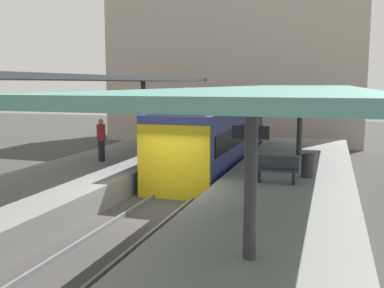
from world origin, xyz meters
TOP-DOWN VIEW (x-y plane):
  - ground_plane at (0.00, 0.00)m, footprint 80.00×80.00m
  - platform_left at (-3.80, 0.00)m, footprint 4.40×28.00m
  - platform_right at (3.80, 0.00)m, footprint 4.40×28.00m
  - track_ballast at (0.00, 0.00)m, footprint 3.20×28.00m
  - rail_near_side at (-0.72, 0.00)m, footprint 0.08×28.00m
  - rail_far_side at (0.72, 0.00)m, footprint 0.08×28.00m
  - commuter_train at (0.00, 7.27)m, footprint 2.78×11.65m
  - canopy_left at (-3.80, 1.40)m, footprint 4.18×21.00m
  - canopy_right at (3.80, 1.40)m, footprint 4.18×21.00m
  - platform_bench at (3.52, 1.64)m, footprint 1.40×0.41m
  - platform_sign at (3.32, -2.22)m, footprint 0.90×0.08m
  - litter_bin at (4.44, 2.84)m, footprint 0.44×0.44m
  - passenger_near_bench at (-3.91, 3.56)m, footprint 0.36×0.36m
  - station_building_backdrop at (-1.83, 20.00)m, footprint 18.00×6.00m

SIDE VIEW (x-z plane):
  - ground_plane at x=0.00m, z-range 0.00..0.00m
  - track_ballast at x=0.00m, z-range 0.00..0.20m
  - rail_near_side at x=-0.72m, z-range 0.20..0.34m
  - rail_far_side at x=0.72m, z-range 0.20..0.34m
  - platform_left at x=-3.80m, z-range 0.00..1.00m
  - platform_right at x=3.80m, z-range 0.00..1.00m
  - litter_bin at x=4.44m, z-range 1.00..1.80m
  - platform_bench at x=3.52m, z-range 1.03..1.89m
  - commuter_train at x=0.00m, z-range 0.18..3.28m
  - passenger_near_bench at x=-3.91m, z-range 1.04..2.79m
  - platform_sign at x=3.32m, z-range 1.52..3.73m
  - canopy_right at x=3.80m, z-range 2.44..5.54m
  - canopy_left at x=-3.80m, z-range 2.61..6.09m
  - station_building_backdrop at x=-1.83m, z-range 0.00..11.00m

